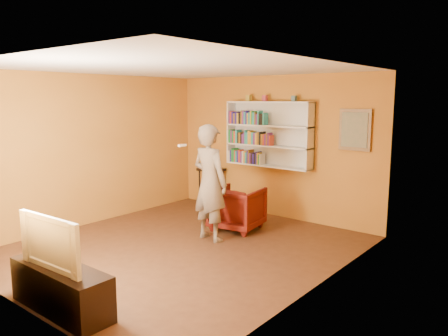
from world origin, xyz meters
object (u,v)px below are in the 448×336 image
(person, at_px, (210,183))
(television, at_px, (58,241))
(console_table, at_px, (211,175))
(ruby_lustre, at_px, (211,159))
(armchair, at_px, (237,208))
(bookshelf, at_px, (270,134))
(tv_cabinet, at_px, (61,288))

(person, relative_size, television, 1.88)
(console_table, distance_m, ruby_lustre, 0.34)
(armchair, bearing_deg, ruby_lustre, -43.31)
(bookshelf, relative_size, person, 0.96)
(console_table, relative_size, armchair, 1.00)
(armchair, relative_size, tv_cabinet, 0.59)
(console_table, relative_size, ruby_lustre, 3.06)
(bookshelf, bearing_deg, television, -85.19)
(console_table, bearing_deg, bookshelf, 6.79)
(console_table, height_order, television, television)
(ruby_lustre, bearing_deg, armchair, -33.87)
(armchair, height_order, person, person)
(person, bearing_deg, armchair, -83.98)
(ruby_lustre, relative_size, television, 0.27)
(armchair, bearing_deg, television, 85.94)
(ruby_lustre, xyz_separation_m, tv_cabinet, (1.73, -4.50, -0.77))
(bookshelf, xyz_separation_m, console_table, (-1.34, -0.16, -0.91))
(ruby_lustre, bearing_deg, person, -49.84)
(ruby_lustre, height_order, armchair, ruby_lustre)
(armchair, distance_m, television, 3.60)
(ruby_lustre, bearing_deg, console_table, -45.00)
(person, xyz_separation_m, television, (0.33, -2.84, -0.15))
(person, bearing_deg, tv_cabinet, 102.11)
(ruby_lustre, xyz_separation_m, person, (1.40, -1.66, -0.08))
(ruby_lustre, distance_m, tv_cabinet, 4.88)
(bookshelf, distance_m, armchair, 1.64)
(armchair, xyz_separation_m, tv_cabinet, (0.34, -3.56, -0.13))
(television, bearing_deg, bookshelf, 92.11)
(console_table, bearing_deg, armchair, -33.87)
(console_table, relative_size, tv_cabinet, 0.60)
(tv_cabinet, bearing_deg, armchair, 95.38)
(person, bearing_deg, television, 102.11)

